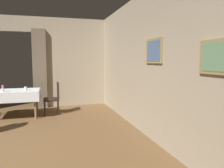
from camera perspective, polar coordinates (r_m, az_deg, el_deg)
wall_right at (r=4.10m, az=13.01°, el=5.01°), size 0.16×8.40×3.00m
wall_back at (r=7.86m, az=-24.97°, el=5.15°), size 6.40×0.27×3.00m
dining_table_mid at (r=6.67m, az=-24.06°, el=-2.29°), size 1.38×0.99×0.75m
chair_mid_right at (r=6.71m, az=-14.77°, el=-3.15°), size 0.44×0.44×0.93m
flower_vase_mid at (r=6.39m, az=-26.42°, el=-0.99°), size 0.07×0.07×0.19m
glass_mid_b at (r=6.47m, az=-21.44°, el=-1.11°), size 0.08×0.08×0.11m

